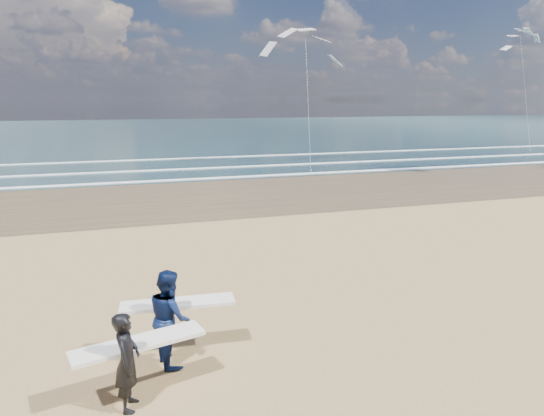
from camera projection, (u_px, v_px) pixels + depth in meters
name	position (u px, v px, depth m)	size (l,w,h in m)	color
wet_sand_strip	(461.00, 179.00, 30.64)	(220.00, 12.00, 0.01)	#4F3D2A
ocean	(246.00, 130.00, 80.85)	(220.00, 100.00, 0.02)	#193239
foam_breakers	(380.00, 160.00, 40.02)	(220.00, 11.70, 0.05)	white
surfer_near	(129.00, 358.00, 7.78)	(2.26, 1.20, 1.65)	black
surfer_far	(170.00, 316.00, 9.11)	(2.24, 1.21, 1.84)	#0A173C
kite_1	(307.00, 78.00, 35.25)	(6.42, 4.81, 11.23)	slate
kite_5	(524.00, 83.00, 48.20)	(4.58, 4.60, 12.68)	slate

